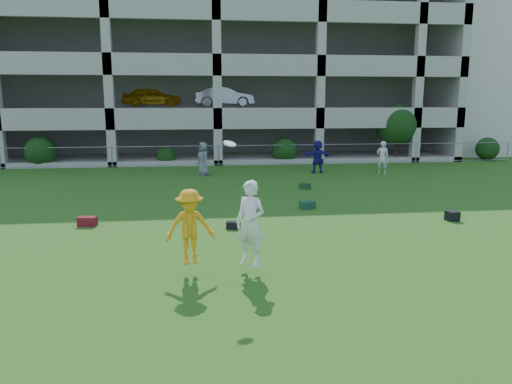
{
  "coord_description": "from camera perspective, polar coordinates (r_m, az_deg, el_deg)",
  "views": [
    {
      "loc": [
        -1.36,
        -9.78,
        3.81
      ],
      "look_at": [
        0.22,
        3.0,
        1.4
      ],
      "focal_mm": 35.0,
      "sensor_mm": 36.0,
      "label": 1
    }
  ],
  "objects": [
    {
      "name": "ground",
      "position": [
        10.58,
        0.83,
        -10.5
      ],
      "size": [
        100.0,
        100.0,
        0.0
      ],
      "primitive_type": "plane",
      "color": "#235114",
      "rests_on": "ground"
    },
    {
      "name": "stucco_building",
      "position": [
        44.97,
        26.28,
        11.04
      ],
      "size": [
        16.0,
        14.0,
        10.0
      ],
      "primitive_type": "cube",
      "color": "beige",
      "rests_on": "ground"
    },
    {
      "name": "bystander_c",
      "position": [
        25.23,
        -6.05,
        3.78
      ],
      "size": [
        0.82,
        0.97,
        1.68
      ],
      "primitive_type": "imported",
      "rotation": [
        0.0,
        0.0,
        -1.16
      ],
      "color": "slate",
      "rests_on": "ground"
    },
    {
      "name": "bystander_d",
      "position": [
        26.21,
        7.04,
        4.05
      ],
      "size": [
        1.59,
        0.52,
        1.71
      ],
      "primitive_type": "imported",
      "rotation": [
        0.0,
        0.0,
        3.13
      ],
      "color": "navy",
      "rests_on": "ground"
    },
    {
      "name": "bystander_e",
      "position": [
        26.45,
        14.26,
        3.84
      ],
      "size": [
        0.73,
        0.61,
        1.7
      ],
      "primitive_type": "imported",
      "rotation": [
        0.0,
        0.0,
        2.76
      ],
      "color": "silver",
      "rests_on": "ground"
    },
    {
      "name": "bag_red_a",
      "position": [
        16.04,
        -18.71,
        -3.2
      ],
      "size": [
        0.58,
        0.36,
        0.28
      ],
      "primitive_type": "cube",
      "rotation": [
        0.0,
        0.0,
        -0.12
      ],
      "color": "maroon",
      "rests_on": "ground"
    },
    {
      "name": "bag_black_b",
      "position": [
        14.89,
        -2.6,
        -3.8
      ],
      "size": [
        0.45,
        0.34,
        0.22
      ],
      "primitive_type": "cube",
      "rotation": [
        0.0,
        0.0,
        -0.25
      ],
      "color": "black",
      "rests_on": "ground"
    },
    {
      "name": "bag_green_c",
      "position": [
        17.64,
        5.9,
        -1.5
      ],
      "size": [
        0.61,
        0.55,
        0.26
      ],
      "primitive_type": "cube",
      "rotation": [
        0.0,
        0.0,
        0.51
      ],
      "color": "#143721",
      "rests_on": "ground"
    },
    {
      "name": "crate_d",
      "position": [
        17.03,
        21.52,
        -2.56
      ],
      "size": [
        0.4,
        0.4,
        0.3
      ],
      "primitive_type": "cube",
      "rotation": [
        0.0,
        0.0,
        0.14
      ],
      "color": "black",
      "rests_on": "ground"
    },
    {
      "name": "bag_green_g",
      "position": [
        21.51,
        5.62,
        0.68
      ],
      "size": [
        0.56,
        0.41,
        0.25
      ],
      "primitive_type": "cube",
      "rotation": [
        0.0,
        0.0,
        -0.25
      ],
      "color": "#15391A",
      "rests_on": "ground"
    },
    {
      "name": "frisbee_contest",
      "position": [
        10.88,
        -5.11,
        -3.82
      ],
      "size": [
        2.29,
        0.84,
        2.77
      ],
      "color": "#FAA216",
      "rests_on": "ground"
    },
    {
      "name": "parking_garage",
      "position": [
        37.57,
        -5.13,
        13.92
      ],
      "size": [
        30.0,
        14.0,
        12.0
      ],
      "color": "#9E998C",
      "rests_on": "ground"
    },
    {
      "name": "fence",
      "position": [
        28.98,
        -4.33,
        4.23
      ],
      "size": [
        36.06,
        0.06,
        1.2
      ],
      "color": "gray",
      "rests_on": "ground"
    },
    {
      "name": "shrub_row",
      "position": [
        30.16,
        4.38,
        6.19
      ],
      "size": [
        34.38,
        2.52,
        3.5
      ],
      "color": "#163D11",
      "rests_on": "ground"
    }
  ]
}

